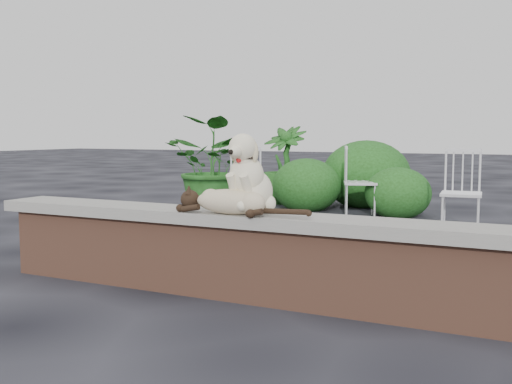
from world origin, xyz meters
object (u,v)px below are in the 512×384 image
at_px(cat, 230,200).
at_px(potted_plant_a, 215,166).
at_px(chair_e, 360,181).
at_px(chair_a, 248,187).
at_px(dog, 252,172).
at_px(chair_b, 461,192).
at_px(potted_plant_b, 285,165).

bearing_deg(cat, potted_plant_a, 125.85).
height_order(chair_e, potted_plant_a, potted_plant_a).
distance_m(cat, chair_a, 3.24).
distance_m(dog, chair_b, 3.36).
xyz_separation_m(cat, chair_b, (1.02, 3.36, -0.20)).
bearing_deg(potted_plant_b, cat, -70.33).
relative_size(dog, chair_e, 0.57).
bearing_deg(cat, chair_b, 77.51).
distance_m(potted_plant_a, potted_plant_b, 1.70).
height_order(dog, potted_plant_a, potted_plant_a).
height_order(dog, cat, dog).
xyz_separation_m(dog, chair_e, (-0.45, 4.14, -0.38)).
relative_size(dog, chair_a, 0.57).
bearing_deg(cat, chair_a, 119.15).
distance_m(cat, chair_b, 3.51).
distance_m(cat, potted_plant_a, 4.19).
bearing_deg(potted_plant_a, chair_b, -3.88).
bearing_deg(chair_e, chair_a, 124.42).
bearing_deg(dog, chair_b, 78.07).
xyz_separation_m(dog, chair_b, (0.94, 3.21, -0.38)).
bearing_deg(chair_e, cat, 165.36).
relative_size(chair_b, potted_plant_a, 0.71).
bearing_deg(potted_plant_a, chair_a, -37.42).
distance_m(chair_b, chair_e, 1.68).
height_order(chair_a, potted_plant_b, potted_plant_b).
height_order(chair_b, chair_e, same).
relative_size(cat, chair_b, 1.18).
xyz_separation_m(chair_a, chair_e, (0.98, 1.35, 0.00)).
distance_m(dog, cat, 0.24).
height_order(cat, chair_e, chair_e).
distance_m(cat, chair_e, 4.31).
relative_size(potted_plant_a, potted_plant_b, 1.09).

